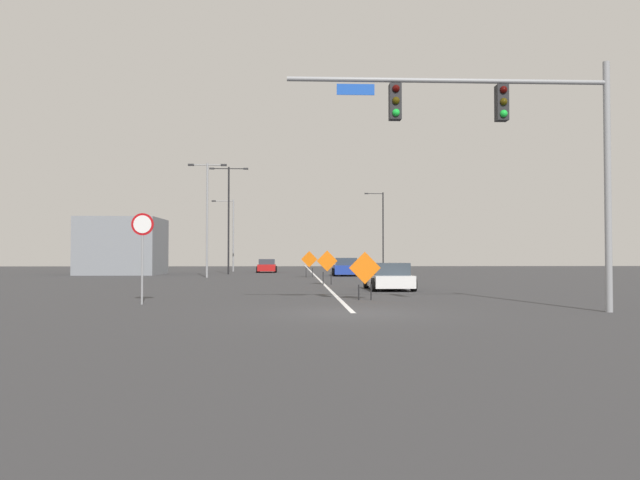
# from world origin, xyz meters

# --- Properties ---
(ground) EXTENTS (160.66, 160.66, 0.00)m
(ground) POSITION_xyz_m (0.00, 0.00, 0.00)
(ground) COLOR #38383A
(road_centre_stripe) EXTENTS (0.16, 89.25, 0.01)m
(road_centre_stripe) POSITION_xyz_m (0.00, 44.63, 0.00)
(road_centre_stripe) COLOR white
(road_centre_stripe) RESTS_ON ground
(traffic_signal_assembly) EXTENTS (9.54, 0.44, 7.40)m
(traffic_signal_assembly) POSITION_xyz_m (4.55, -0.01, 5.37)
(traffic_signal_assembly) COLOR gray
(traffic_signal_assembly) RESTS_ON ground
(stop_sign) EXTENTS (0.76, 0.07, 3.11)m
(stop_sign) POSITION_xyz_m (-6.88, 3.39, 2.18)
(stop_sign) COLOR gray
(stop_sign) RESTS_ON ground
(street_lamp_mid_left) EXTENTS (2.39, 0.24, 7.67)m
(street_lamp_mid_left) POSITION_xyz_m (-8.49, 46.99, 4.30)
(street_lamp_mid_left) COLOR gray
(street_lamp_mid_left) RESTS_ON ground
(street_lamp_far_right) EXTENTS (2.33, 0.24, 9.40)m
(street_lamp_far_right) POSITION_xyz_m (8.82, 55.24, 5.17)
(street_lamp_far_right) COLOR black
(street_lamp_far_right) RESTS_ON ground
(street_lamp_far_left) EXTENTS (2.95, 0.24, 8.82)m
(street_lamp_far_left) POSITION_xyz_m (-8.46, 29.11, 5.12)
(street_lamp_far_left) COLOR gray
(street_lamp_far_left) RESTS_ON ground
(street_lamp_near_right) EXTENTS (3.50, 0.24, 9.71)m
(street_lamp_near_right) POSITION_xyz_m (-7.70, 37.12, 5.63)
(street_lamp_near_right) COLOR black
(street_lamp_near_right) RESTS_ON ground
(construction_sign_left_shoulder) EXTENTS (1.21, 0.15, 1.81)m
(construction_sign_left_shoulder) POSITION_xyz_m (0.93, 5.13, 1.12)
(construction_sign_left_shoulder) COLOR orange
(construction_sign_left_shoulder) RESTS_ON ground
(construction_sign_median_far) EXTENTS (1.20, 0.22, 1.97)m
(construction_sign_median_far) POSITION_xyz_m (0.15, 17.11, 1.25)
(construction_sign_median_far) COLOR orange
(construction_sign_median_far) RESTS_ON ground
(construction_sign_median_near) EXTENTS (1.26, 0.31, 2.04)m
(construction_sign_median_near) POSITION_xyz_m (-0.60, 29.38, 1.30)
(construction_sign_median_near) COLOR orange
(construction_sign_median_near) RESTS_ON ground
(car_red_mid) EXTENTS (2.03, 3.88, 1.35)m
(car_red_mid) POSITION_xyz_m (-4.54, 43.42, 0.63)
(car_red_mid) COLOR red
(car_red_mid) RESTS_ON ground
(car_white_distant) EXTENTS (2.11, 4.06, 1.32)m
(car_white_distant) POSITION_xyz_m (2.88, 11.76, 0.61)
(car_white_distant) COLOR white
(car_white_distant) RESTS_ON ground
(car_blue_approaching) EXTENTS (2.28, 4.47, 1.50)m
(car_blue_approaching) POSITION_xyz_m (2.52, 32.77, 0.70)
(car_blue_approaching) COLOR #1E389E
(car_blue_approaching) RESTS_ON ground
(roadside_building_west) EXTENTS (6.77, 6.42, 5.02)m
(roadside_building_west) POSITION_xyz_m (-17.09, 36.96, 2.51)
(roadside_building_west) COLOR gray
(roadside_building_west) RESTS_ON ground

